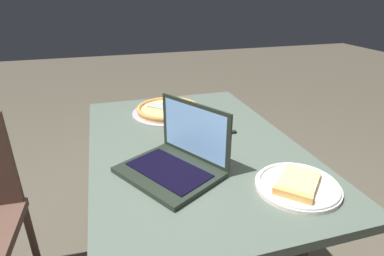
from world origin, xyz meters
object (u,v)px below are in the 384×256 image
(table_knife, at_px, (218,134))
(pizza_tray, at_px, (168,110))
(dining_table, at_px, (193,167))
(pizza_plate, at_px, (298,185))
(laptop, at_px, (177,159))

(table_knife, bearing_deg, pizza_tray, -154.86)
(dining_table, relative_size, pizza_tray, 3.35)
(dining_table, xyz_separation_m, pizza_plate, (0.40, 0.22, 0.13))
(table_knife, bearing_deg, pizza_plate, 12.54)
(laptop, bearing_deg, pizza_plate, 57.61)
(laptop, height_order, pizza_plate, laptop)
(pizza_plate, distance_m, table_knife, 0.45)
(laptop, xyz_separation_m, pizza_tray, (-0.54, 0.09, -0.03))
(pizza_tray, bearing_deg, dining_table, 3.63)
(dining_table, distance_m, pizza_plate, 0.48)
(laptop, bearing_deg, dining_table, 148.84)
(dining_table, bearing_deg, laptop, -31.16)
(laptop, height_order, table_knife, laptop)
(pizza_plate, bearing_deg, laptop, -122.39)
(dining_table, relative_size, table_knife, 5.79)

